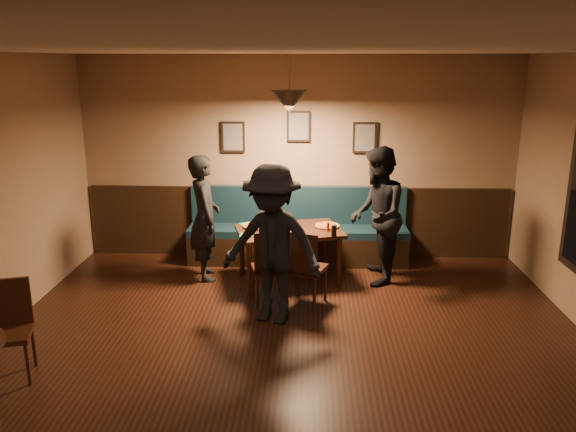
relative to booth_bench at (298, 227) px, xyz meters
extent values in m
plane|color=black|center=(0.00, -3.20, -0.50)|extent=(7.00, 7.00, 0.00)
plane|color=silver|center=(0.00, -3.20, 2.30)|extent=(7.00, 7.00, 0.00)
plane|color=#8C704F|center=(0.00, 0.30, 0.90)|extent=(6.00, 0.00, 6.00)
cube|color=black|center=(0.00, 0.27, 0.00)|extent=(5.88, 0.06, 1.00)
cube|color=black|center=(-0.90, 0.27, 1.20)|extent=(0.32, 0.04, 0.42)
cube|color=black|center=(0.00, 0.27, 1.35)|extent=(0.32, 0.04, 0.42)
cube|color=black|center=(0.90, 0.27, 1.20)|extent=(0.32, 0.04, 0.42)
cone|color=black|center=(-0.09, -0.72, 1.75)|extent=(0.44, 0.44, 0.25)
cube|color=#321D0E|center=(-0.09, -0.72, -0.16)|extent=(1.44, 1.12, 0.68)
imported|color=black|center=(-1.16, -0.65, 0.30)|extent=(0.53, 0.67, 1.60)
imported|color=black|center=(0.99, -0.69, 0.36)|extent=(0.72, 0.89, 1.72)
imported|color=black|center=(-0.23, -1.87, 0.35)|extent=(1.25, 0.96, 1.71)
cylinder|color=orange|center=(-0.51, -0.64, 0.20)|extent=(0.37, 0.37, 0.04)
cylinder|color=orange|center=(-0.13, -0.85, 0.20)|extent=(0.45, 0.45, 0.04)
cylinder|color=gold|center=(0.39, -0.59, 0.20)|extent=(0.38, 0.38, 0.04)
cylinder|color=black|center=(0.45, -0.99, 0.25)|extent=(0.08, 0.08, 0.14)
cylinder|color=#920E04|center=(0.39, -0.77, 0.25)|extent=(0.04, 0.04, 0.13)
cube|color=#227F2F|center=(-0.65, -0.51, 0.18)|extent=(0.21, 0.21, 0.01)
cube|color=#1D6D21|center=(-0.60, -0.98, 0.18)|extent=(0.15, 0.15, 0.01)
cube|color=white|center=(-0.13, -1.11, 0.18)|extent=(0.18, 0.05, 0.00)
camera|label=1|loc=(0.16, -7.49, 2.22)|focal=35.41mm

